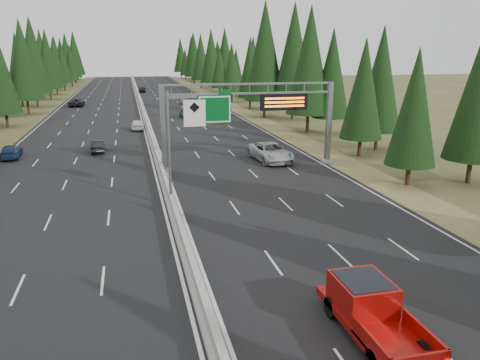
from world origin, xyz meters
name	(u,v)px	position (x,y,z in m)	size (l,w,h in m)	color
road	(143,112)	(0.00, 80.00, 0.04)	(32.00, 260.00, 0.08)	black
shoulder_right	(238,110)	(17.80, 80.00, 0.03)	(3.60, 260.00, 0.06)	olive
shoulder_left	(38,115)	(-17.80, 80.00, 0.03)	(3.60, 260.00, 0.06)	#404721
median_barrier	(143,110)	(0.00, 80.00, 0.41)	(0.70, 260.00, 0.85)	#9A9A94
sign_gantry	(256,112)	(8.92, 34.88, 5.27)	(16.75, 0.98, 7.80)	slate
hov_sign_pole	(177,141)	(0.58, 24.97, 4.72)	(2.80, 0.50, 8.00)	slate
tree_row_right	(272,61)	(21.66, 71.42, 9.12)	(11.71, 243.59, 18.59)	black
silver_minivan	(270,152)	(10.97, 36.92, 0.98)	(2.99, 6.48, 1.80)	#BBBBC0
red_pickup	(368,306)	(5.95, 7.79, 1.17)	(2.15, 6.03, 1.97)	black
car_ahead_green	(186,113)	(6.70, 71.03, 0.79)	(1.68, 4.18, 1.42)	#14592A
car_ahead_dkred	(213,114)	(10.92, 68.46, 0.75)	(1.42, 4.08, 1.34)	#5B1E0D
car_ahead_dkgrey	(196,110)	(9.11, 75.40, 0.81)	(2.05, 5.03, 1.46)	black
car_ahead_white	(188,101)	(9.62, 90.60, 0.81)	(2.43, 5.27, 1.46)	silver
car_ahead_far	(142,89)	(1.50, 123.67, 0.87)	(1.86, 4.63, 1.58)	black
car_onc_near	(98,146)	(-6.01, 45.43, 0.73)	(1.38, 3.95, 1.30)	black
car_onc_blue	(11,152)	(-14.50, 44.36, 0.74)	(1.86, 4.56, 1.32)	navy
car_onc_white	(137,125)	(-1.50, 59.76, 0.80)	(1.69, 4.20, 1.43)	silver
car_onc_far	(77,102)	(-12.47, 92.67, 0.91)	(2.74, 5.94, 1.65)	black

